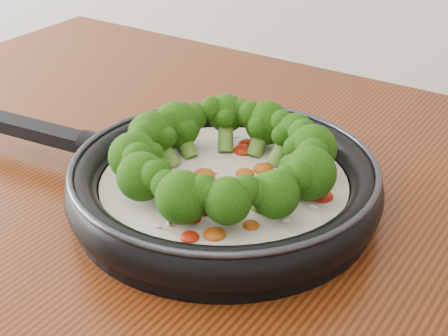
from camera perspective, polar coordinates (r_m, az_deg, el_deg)
The scene contains 1 object.
skillet at distance 0.72m, azimuth -0.23°, elevation -0.80°, with size 0.54×0.37×0.10m.
Camera 1 is at (0.20, 0.52, 1.29)m, focal length 53.66 mm.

